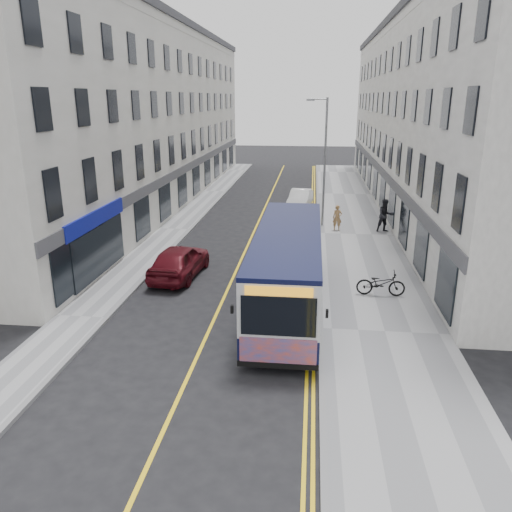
% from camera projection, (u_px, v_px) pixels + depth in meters
% --- Properties ---
extents(ground, '(140.00, 140.00, 0.00)m').
position_uv_depth(ground, '(217.00, 312.00, 19.49)').
color(ground, black).
rests_on(ground, ground).
extents(pavement_east, '(4.50, 64.00, 0.12)m').
position_uv_depth(pavement_east, '(356.00, 235.00, 30.16)').
color(pavement_east, gray).
rests_on(pavement_east, ground).
extents(pavement_west, '(2.00, 64.00, 0.12)m').
position_uv_depth(pavement_west, '(175.00, 230.00, 31.36)').
color(pavement_west, gray).
rests_on(pavement_west, ground).
extents(kerb_east, '(0.18, 64.00, 0.13)m').
position_uv_depth(kerb_east, '(318.00, 234.00, 30.40)').
color(kerb_east, slate).
rests_on(kerb_east, ground).
extents(kerb_west, '(0.18, 64.00, 0.13)m').
position_uv_depth(kerb_west, '(190.00, 230.00, 31.25)').
color(kerb_west, slate).
rests_on(kerb_west, ground).
extents(road_centre_line, '(0.12, 64.00, 0.01)m').
position_uv_depth(road_centre_line, '(253.00, 233.00, 30.84)').
color(road_centre_line, yellow).
rests_on(road_centre_line, ground).
extents(road_dbl_yellow_inner, '(0.10, 64.00, 0.01)m').
position_uv_depth(road_dbl_yellow_inner, '(311.00, 234.00, 30.46)').
color(road_dbl_yellow_inner, yellow).
rests_on(road_dbl_yellow_inner, ground).
extents(road_dbl_yellow_outer, '(0.10, 64.00, 0.01)m').
position_uv_depth(road_dbl_yellow_outer, '(314.00, 235.00, 30.44)').
color(road_dbl_yellow_outer, yellow).
rests_on(road_dbl_yellow_outer, ground).
extents(terrace_east, '(6.00, 46.00, 13.00)m').
position_uv_depth(terrace_east, '(425.00, 119.00, 36.15)').
color(terrace_east, white).
rests_on(terrace_east, ground).
extents(terrace_west, '(6.00, 46.00, 13.00)m').
position_uv_depth(terrace_west, '(151.00, 118.00, 38.35)').
color(terrace_west, silver).
rests_on(terrace_west, ground).
extents(streetlamp, '(1.32, 0.18, 8.00)m').
position_uv_depth(streetlamp, '(324.00, 158.00, 30.96)').
color(streetlamp, gray).
rests_on(streetlamp, ground).
extents(city_bus, '(2.51, 10.75, 3.12)m').
position_uv_depth(city_bus, '(288.00, 266.00, 19.51)').
color(city_bus, black).
rests_on(city_bus, ground).
extents(bicycle, '(2.01, 0.74, 1.05)m').
position_uv_depth(bicycle, '(381.00, 283.00, 20.66)').
color(bicycle, black).
rests_on(bicycle, pavement_east).
extents(pedestrian_near, '(0.58, 0.39, 1.57)m').
position_uv_depth(pedestrian_near, '(337.00, 218.00, 30.77)').
color(pedestrian_near, '#997145').
rests_on(pedestrian_near, pavement_east).
extents(pedestrian_far, '(1.15, 0.99, 2.01)m').
position_uv_depth(pedestrian_far, '(385.00, 216.00, 30.36)').
color(pedestrian_far, black).
rests_on(pedestrian_far, pavement_east).
extents(car_white, '(1.96, 4.32, 1.37)m').
position_uv_depth(car_white, '(300.00, 199.00, 37.56)').
color(car_white, white).
rests_on(car_white, ground).
extents(car_maroon, '(2.22, 4.69, 1.55)m').
position_uv_depth(car_maroon, '(180.00, 261.00, 23.10)').
color(car_maroon, '#540E16').
rests_on(car_maroon, ground).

